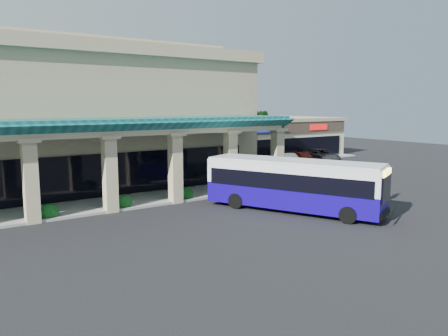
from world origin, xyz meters
TOP-DOWN VIEW (x-y plane):
  - ground at (0.00, 0.00)m, footprint 110.00×110.00m
  - main_building at (-8.00, 16.00)m, footprint 30.80×14.80m
  - arcade at (-8.00, 6.80)m, footprint 30.00×6.20m
  - strip_mall at (18.00, 24.00)m, footprint 22.50×12.50m
  - palm_0 at (8.50, 11.00)m, footprint 2.40×2.40m
  - palm_1 at (9.50, 14.00)m, footprint 2.40×2.40m
  - broadleaf_tree at (7.50, 19.00)m, footprint 2.60×2.60m
  - transit_bus at (1.81, -1.00)m, footprint 7.22×11.47m
  - pedestrian at (9.33, -2.39)m, footprint 0.62×0.76m
  - car_silver at (9.81, 14.17)m, footprint 3.59×5.36m
  - car_white at (15.08, 13.57)m, footprint 2.75×4.58m
  - car_red at (17.88, 14.32)m, footprint 2.20×4.70m
  - car_gray at (21.00, 14.53)m, footprint 3.70×5.87m

SIDE VIEW (x-z plane):
  - ground at x=0.00m, z-range 0.00..0.00m
  - car_red at x=17.88m, z-range 0.00..1.33m
  - car_white at x=15.08m, z-range 0.00..1.43m
  - car_gray at x=21.00m, z-range 0.00..1.51m
  - car_silver at x=9.81m, z-range 0.00..1.69m
  - pedestrian at x=9.33m, z-range 0.00..1.82m
  - transit_bus at x=1.81m, z-range 0.00..3.19m
  - broadleaf_tree at x=7.50m, z-range 0.00..4.81m
  - strip_mall at x=18.00m, z-range 0.00..4.90m
  - arcade at x=-8.00m, z-range 0.00..5.70m
  - palm_1 at x=9.50m, z-range 0.00..5.80m
  - palm_0 at x=8.50m, z-range 0.00..6.60m
  - main_building at x=-8.00m, z-range 0.00..11.35m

